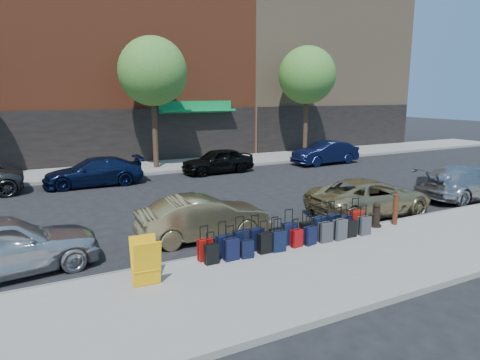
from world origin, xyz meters
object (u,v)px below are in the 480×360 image
bollard (395,209)px  car_far_3 (325,153)px  car_near_0 (2,246)px  tree_right (309,77)px  suitcase_front_5 (290,233)px  display_rack (146,262)px  car_far_1 (94,172)px  car_near_3 (468,182)px  car_near_1 (204,218)px  car_far_2 (218,161)px  car_near_2 (370,197)px  fire_hydrant (376,215)px  tree_center (155,73)px

bollard → car_far_3: (6.32, 11.43, 0.05)m
bollard → car_near_0: bearing=171.1°
tree_right → suitcase_front_5: (-11.13, -14.33, -4.95)m
display_rack → car_near_0: bearing=143.4°
car_near_0 → car_far_1: (3.67, 9.74, -0.09)m
car_far_3 → car_near_3: bearing=-5.1°
car_near_1 → car_far_1: car_far_1 is taller
suitcase_front_5 → car_far_2: 12.13m
car_near_2 → car_near_1: bearing=88.5°
fire_hydrant → car_near_2: 1.97m
tree_center → suitcase_front_5: 15.17m
tree_right → bollard: bearing=-116.2°
tree_right → car_near_1: bearing=-136.2°
display_rack → car_far_3: car_far_3 is taller
car_near_0 → car_far_2: (10.27, 9.99, -0.07)m
suitcase_front_5 → car_far_2: size_ratio=0.25×
tree_center → car_far_2: (2.56, -2.62, -4.73)m
suitcase_front_5 → fire_hydrant: suitcase_front_5 is taller
car_near_3 → car_far_2: bearing=35.4°
car_near_0 → car_near_1: size_ratio=1.11×
display_rack → car_near_0: (-2.82, 2.37, 0.08)m
fire_hydrant → car_near_3: size_ratio=0.17×
car_near_2 → car_far_1: car_far_1 is taller
bollard → tree_right: bearing=63.8°
tree_center → car_near_0: tree_center is taller
car_far_3 → car_near_1: bearing=-54.5°
car_near_2 → tree_right: bearing=-25.6°
suitcase_front_5 → car_far_3: car_far_3 is taller
fire_hydrant → display_rack: size_ratio=0.76×
car_near_3 → car_far_1: size_ratio=1.05×
tree_right → car_near_2: size_ratio=1.55×
car_far_1 → car_far_3: 13.80m
car_near_0 → car_near_3: bearing=-98.1°
car_near_0 → car_far_3: 19.98m
tree_center → tree_right: bearing=0.0°
car_near_2 → tree_center: bearing=19.0°
car_near_2 → car_near_3: (5.33, -0.13, 0.04)m
car_near_0 → car_near_2: size_ratio=0.94×
car_near_0 → car_near_1: car_near_0 is taller
fire_hydrant → car_near_0: 10.57m
fire_hydrant → car_far_3: (7.04, 11.31, 0.19)m
tree_center → car_near_3: tree_center is taller
display_rack → car_near_1: bearing=50.0°
bollard → car_near_2: car_near_2 is taller
bollard → car_far_1: 13.70m
car_near_3 → display_rack: bearing=100.7°
tree_right → suitcase_front_5: 18.81m
car_near_1 → fire_hydrant: bearing=-108.2°
bollard → car_near_2: 1.73m
display_rack → bollard: bearing=7.8°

